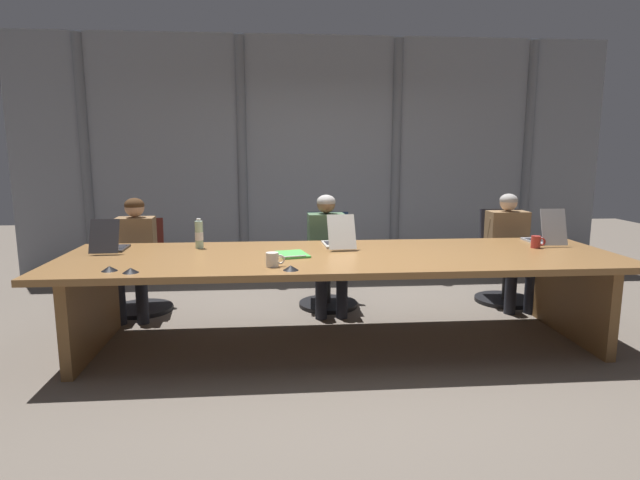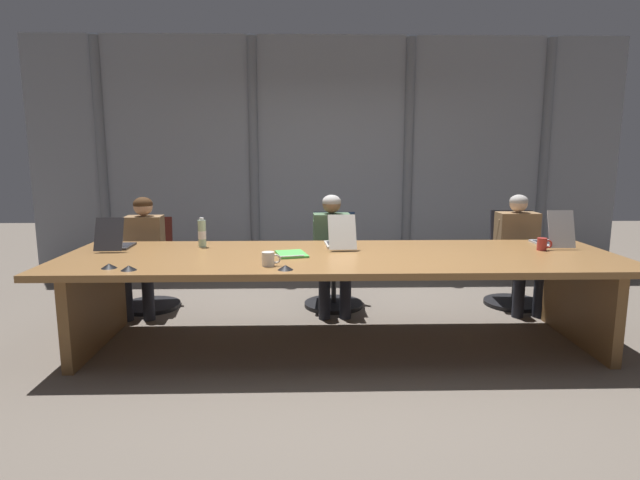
{
  "view_description": "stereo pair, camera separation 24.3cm",
  "coord_description": "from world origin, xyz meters",
  "views": [
    {
      "loc": [
        -0.52,
        -4.06,
        1.57
      ],
      "look_at": [
        -0.17,
        0.12,
        0.85
      ],
      "focal_mm": 29.08,
      "sensor_mm": 36.0,
      "label": 1
    },
    {
      "loc": [
        -0.28,
        -4.08,
        1.57
      ],
      "look_at": [
        -0.17,
        0.12,
        0.85
      ],
      "focal_mm": 29.08,
      "sensor_mm": 36.0,
      "label": 2
    }
  ],
  "objects": [
    {
      "name": "laptop_center",
      "position": [
        1.88,
        0.34,
        0.82
      ],
      "size": [
        0.23,
        0.44,
        0.33
      ],
      "rotation": [
        0.0,
        0.0,
        1.56
      ],
      "color": "#A8ADB7",
      "rests_on": "conference_table"
    },
    {
      "name": "conference_mic_left_side",
      "position": [
        -1.68,
        -0.45,
        0.77
      ],
      "size": [
        0.11,
        0.11,
        0.03
      ],
      "primitive_type": "cone",
      "color": "black",
      "rests_on": "conference_table"
    },
    {
      "name": "person_left_end",
      "position": [
        -1.88,
        0.95,
        0.63
      ],
      "size": [
        0.38,
        0.56,
        1.13
      ],
      "rotation": [
        0.0,
        0.0,
        -1.52
      ],
      "color": "olive",
      "rests_on": "ground_plane"
    },
    {
      "name": "conference_table",
      "position": [
        0.0,
        0.0,
        0.62
      ],
      "size": [
        4.46,
        1.33,
        0.75
      ],
      "color": "olive",
      "rests_on": "ground_plane"
    },
    {
      "name": "person_left_mid",
      "position": [
        -0.02,
        0.95,
        0.64
      ],
      "size": [
        0.39,
        0.56,
        1.15
      ],
      "rotation": [
        0.0,
        0.0,
        -1.53
      ],
      "color": "#4C6B4C",
      "rests_on": "ground_plane"
    },
    {
      "name": "conference_mic_middle",
      "position": [
        -1.52,
        -0.52,
        0.77
      ],
      "size": [
        0.11,
        0.11,
        0.03
      ],
      "primitive_type": "cone",
      "color": "black",
      "rests_on": "conference_table"
    },
    {
      "name": "office_chair_left_mid",
      "position": [
        0.0,
        1.11,
        0.35
      ],
      "size": [
        0.6,
        0.6,
        0.95
      ],
      "rotation": [
        0.0,
        0.0,
        -1.64
      ],
      "color": "navy",
      "rests_on": "ground_plane"
    },
    {
      "name": "ground_plane",
      "position": [
        0.0,
        0.0,
        0.0
      ],
      "size": [
        15.01,
        15.01,
        0.0
      ],
      "primitive_type": "plane",
      "color": "#6B6056"
    },
    {
      "name": "conference_mic_right_side",
      "position": [
        -0.42,
        -0.53,
        0.77
      ],
      "size": [
        0.11,
        0.11,
        0.03
      ],
      "primitive_type": "cone",
      "color": "black",
      "rests_on": "conference_table"
    },
    {
      "name": "curtain_backdrop",
      "position": [
        0.0,
        2.63,
        1.49
      ],
      "size": [
        7.51,
        0.17,
        2.99
      ],
      "color": "gray",
      "rests_on": "ground_plane"
    },
    {
      "name": "coffee_mug_near",
      "position": [
        1.7,
        0.14,
        0.81
      ],
      "size": [
        0.13,
        0.08,
        0.1
      ],
      "color": "#B2332D",
      "rests_on": "conference_table"
    },
    {
      "name": "office_chair_center",
      "position": [
        1.88,
        1.12,
        0.35
      ],
      "size": [
        0.6,
        0.6,
        0.96
      ],
      "rotation": [
        0.0,
        0.0,
        -1.65
      ],
      "color": "#2D2D38",
      "rests_on": "ground_plane"
    },
    {
      "name": "office_chair_left_end",
      "position": [
        -1.88,
        1.11,
        0.33
      ],
      "size": [
        0.6,
        0.6,
        0.9
      ],
      "rotation": [
        0.0,
        0.0,
        -1.46
      ],
      "color": "#511E19",
      "rests_on": "ground_plane"
    },
    {
      "name": "water_bottle_primary",
      "position": [
        -1.18,
        0.38,
        0.87
      ],
      "size": [
        0.07,
        0.07,
        0.26
      ],
      "color": "#ADD1B2",
      "rests_on": "conference_table"
    },
    {
      "name": "spiral_notepad",
      "position": [
        -0.4,
        -0.01,
        0.76
      ],
      "size": [
        0.28,
        0.35,
        0.03
      ],
      "rotation": [
        0.0,
        0.0,
        0.24
      ],
      "color": "#4CB74C",
      "rests_on": "conference_table"
    },
    {
      "name": "laptop_left_mid",
      "position": [
        0.01,
        0.34,
        0.81
      ],
      "size": [
        0.26,
        0.48,
        0.29
      ],
      "rotation": [
        0.0,
        0.0,
        1.63
      ],
      "color": "beige",
      "rests_on": "conference_table"
    },
    {
      "name": "coffee_mug_far",
      "position": [
        -0.55,
        -0.4,
        0.81
      ],
      "size": [
        0.14,
        0.09,
        0.1
      ],
      "color": "white",
      "rests_on": "conference_table"
    },
    {
      "name": "laptop_left_end",
      "position": [
        -1.9,
        0.3,
        0.81
      ],
      "size": [
        0.24,
        0.42,
        0.28
      ],
      "rotation": [
        0.0,
        0.0,
        1.6
      ],
      "color": "#2D2D33",
      "rests_on": "conference_table"
    },
    {
      "name": "person_center",
      "position": [
        1.85,
        0.96,
        0.64
      ],
      "size": [
        0.41,
        0.55,
        1.15
      ],
      "rotation": [
        0.0,
        0.0,
        -1.57
      ],
      "color": "olive",
      "rests_on": "ground_plane"
    }
  ]
}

